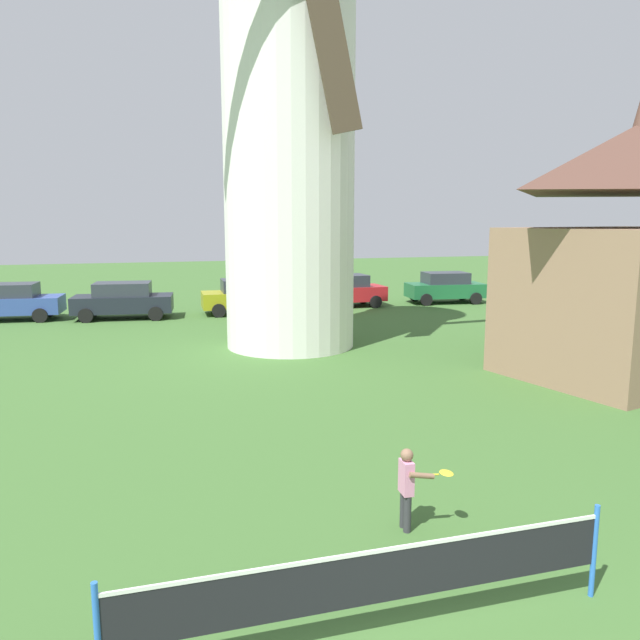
% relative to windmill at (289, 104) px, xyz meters
% --- Properties ---
extents(windmill, '(10.67, 4.96, 17.28)m').
position_rel_windmill_xyz_m(windmill, '(0.00, 0.00, 0.00)').
color(windmill, white).
rests_on(windmill, ground_plane).
extents(tennis_net, '(5.32, 0.06, 1.10)m').
position_rel_windmill_xyz_m(tennis_net, '(-2.56, -14.49, -7.17)').
color(tennis_net, blue).
rests_on(tennis_net, ground_plane).
extents(player_far, '(0.69, 0.50, 1.17)m').
position_rel_windmill_xyz_m(player_far, '(-1.32, -12.53, -7.19)').
color(player_far, '#333338').
rests_on(player_far, ground_plane).
extents(parked_car_blue, '(4.61, 2.17, 1.56)m').
position_rel_windmill_xyz_m(parked_car_blue, '(-10.35, 8.32, -7.04)').
color(parked_car_blue, '#334C99').
rests_on(parked_car_blue, ground_plane).
extents(parked_car_black, '(4.26, 2.21, 1.56)m').
position_rel_windmill_xyz_m(parked_car_black, '(-5.60, 7.48, -7.04)').
color(parked_car_black, '#1E232D').
rests_on(parked_car_black, ground_plane).
extents(parked_car_mustard, '(4.09, 1.97, 1.56)m').
position_rel_windmill_xyz_m(parked_car_mustard, '(-0.24, 7.46, -7.04)').
color(parked_car_mustard, '#999919').
rests_on(parked_car_mustard, ground_plane).
extents(parked_car_red, '(4.08, 1.98, 1.56)m').
position_rel_windmill_xyz_m(parked_car_red, '(4.57, 8.27, -7.04)').
color(parked_car_red, red).
rests_on(parked_car_red, ground_plane).
extents(parked_car_green, '(3.99, 2.20, 1.56)m').
position_rel_windmill_xyz_m(parked_car_green, '(10.02, 8.18, -7.05)').
color(parked_car_green, '#1E6638').
rests_on(parked_car_green, ground_plane).
extents(chapel, '(7.22, 5.99, 7.60)m').
position_rel_windmill_xyz_m(chapel, '(7.93, -6.22, -4.57)').
color(chapel, '#937056').
rests_on(chapel, ground_plane).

